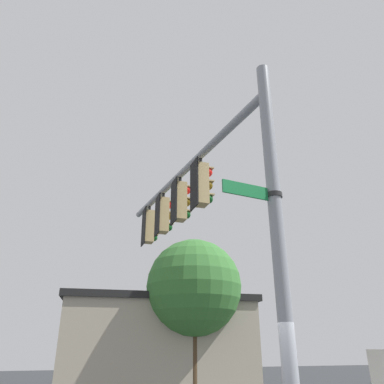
# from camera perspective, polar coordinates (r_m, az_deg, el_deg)

# --- Properties ---
(signal_pole) EXTENTS (0.23, 0.23, 7.17)m
(signal_pole) POSITION_cam_1_polar(r_m,az_deg,el_deg) (6.08, 13.16, -8.56)
(signal_pole) COLOR gray
(signal_pole) RESTS_ON ground
(mast_arm) EXTENTS (7.60, 1.15, 0.19)m
(mast_arm) POSITION_cam_1_polar(r_m,az_deg,el_deg) (10.20, -1.56, 2.89)
(mast_arm) COLOR gray
(traffic_light_nearest_pole) EXTENTS (0.54, 0.49, 1.31)m
(traffic_light_nearest_pole) POSITION_cam_1_polar(r_m,az_deg,el_deg) (8.94, 1.49, 1.14)
(traffic_light_nearest_pole) COLOR black
(traffic_light_mid_inner) EXTENTS (0.54, 0.49, 1.31)m
(traffic_light_mid_inner) POSITION_cam_1_polar(r_m,az_deg,el_deg) (9.98, -1.75, -1.47)
(traffic_light_mid_inner) COLOR black
(traffic_light_mid_outer) EXTENTS (0.54, 0.49, 1.31)m
(traffic_light_mid_outer) POSITION_cam_1_polar(r_m,az_deg,el_deg) (11.07, -4.37, -3.58)
(traffic_light_mid_outer) COLOR black
(traffic_light_arm_end) EXTENTS (0.54, 0.49, 1.31)m
(traffic_light_arm_end) POSITION_cam_1_polar(r_m,az_deg,el_deg) (12.18, -6.53, -5.30)
(traffic_light_arm_end) COLOR black
(street_name_sign) EXTENTS (0.28, 1.12, 0.22)m
(street_name_sign) POSITION_cam_1_polar(r_m,az_deg,el_deg) (6.20, 10.37, -0.14)
(street_name_sign) COLOR #147238
(storefront_building) EXTENTS (8.18, 9.42, 4.41)m
(storefront_building) POSITION_cam_1_polar(r_m,az_deg,el_deg) (19.93, -5.80, -22.44)
(storefront_building) COLOR #A89E89
(storefront_building) RESTS_ON ground
(tree_by_storefront) EXTENTS (4.26, 4.26, 6.82)m
(tree_by_storefront) POSITION_cam_1_polar(r_m,az_deg,el_deg) (17.29, 0.29, -14.37)
(tree_by_storefront) COLOR #4C3823
(tree_by_storefront) RESTS_ON ground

